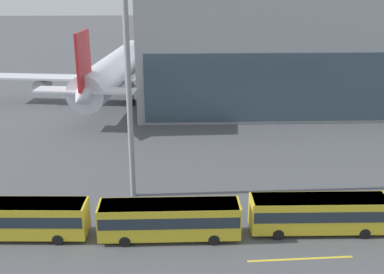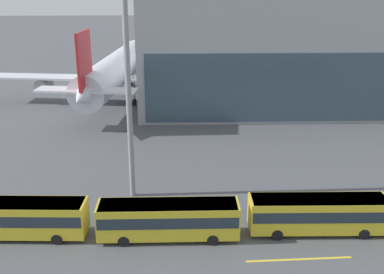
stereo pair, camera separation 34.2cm
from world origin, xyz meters
TOP-DOWN VIEW (x-y plane):
  - airliner_at_gate_far at (-9.99, 55.39)m, footprint 45.01×42.22m
  - airliner_parked_remote at (40.86, 65.33)m, footprint 30.69×32.77m
  - shuttle_bus_0 at (-13.27, 10.26)m, footprint 12.58×3.31m
  - shuttle_bus_1 at (0.28, 9.62)m, footprint 12.49×2.92m
  - shuttle_bus_2 at (13.83, 10.26)m, footprint 12.52×3.02m
  - lane_stripe_2 at (11.19, 5.91)m, footprint 8.95×0.64m

SIDE VIEW (x-z plane):
  - lane_stripe_2 at x=11.19m, z-range 0.00..0.01m
  - shuttle_bus_0 at x=-13.27m, z-range 0.29..3.68m
  - shuttle_bus_1 at x=0.28m, z-range 0.29..3.68m
  - shuttle_bus_2 at x=13.83m, z-range 0.29..3.68m
  - airliner_at_gate_far at x=-9.99m, z-range -1.67..12.93m
  - airliner_parked_remote at x=40.86m, z-range -1.22..12.90m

